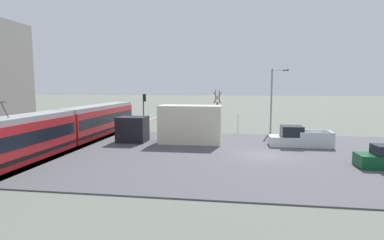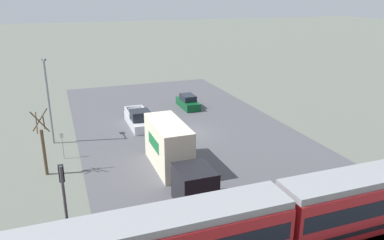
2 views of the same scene
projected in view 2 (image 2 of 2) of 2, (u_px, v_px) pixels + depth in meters
ground_plane at (188, 134)px, 36.58m from camera, size 320.00×320.00×0.00m
road_surface at (188, 133)px, 36.57m from camera, size 20.73×44.52×0.08m
rail_bed at (296, 240)px, 20.70m from camera, size 63.60×4.40×0.22m
light_rail_tram at (283, 218)px, 19.85m from camera, size 29.44×2.56×4.46m
box_truck at (174, 154)px, 27.70m from camera, size 2.34×10.17×3.66m
pickup_truck at (139, 120)px, 38.23m from camera, size 2.02×5.54×1.86m
sedan_car_0 at (188, 102)px, 44.60m from camera, size 1.70×4.29×1.55m
traffic_light_pole at (64, 193)px, 19.73m from camera, size 0.28×0.47×4.62m
street_tree at (43, 146)px, 27.64m from camera, size 1.21×1.01×5.14m
street_lamp_near_crossing at (48, 96)px, 33.10m from camera, size 0.36×1.95×7.62m
no_parking_sign at (62, 143)px, 30.67m from camera, size 0.32×0.08×2.28m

